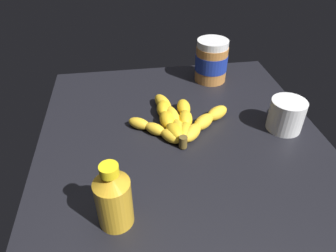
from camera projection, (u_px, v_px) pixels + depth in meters
ground_plane at (182, 144)px, 78.70cm from camera, size 71.07×78.84×4.06cm
banana_bunch at (178, 120)px, 80.32cm from camera, size 28.27×23.17×3.80cm
peanut_butter_jar at (211, 61)px, 97.74cm from camera, size 10.17×10.17×13.38cm
honey_bottle at (113, 198)px, 54.09cm from camera, size 6.51×6.51×14.01cm
coffee_mug at (286, 114)px, 78.51cm from camera, size 10.61×10.06×8.20cm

